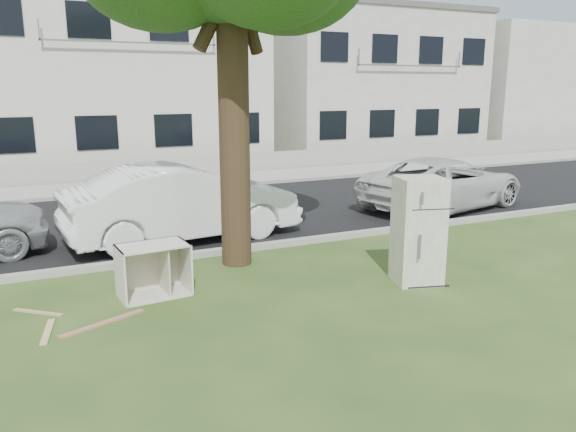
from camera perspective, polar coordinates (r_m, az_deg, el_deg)
name	(u,v)px	position (r m, az deg, el deg)	size (l,w,h in m)	color
ground	(299,291)	(9.02, 1.17, -7.63)	(120.00, 120.00, 0.00)	#264418
road	(195,215)	(14.43, -9.44, 0.09)	(120.00, 7.00, 0.01)	black
kerb_near	(245,251)	(11.16, -4.42, -3.60)	(120.00, 0.18, 0.12)	gray
kerb_far	(163,192)	(17.81, -12.58, 2.38)	(120.00, 0.18, 0.12)	gray
sidewalk	(153,185)	(19.20, -13.54, 3.10)	(120.00, 2.80, 0.01)	gray
low_wall	(143,168)	(20.71, -14.51, 4.70)	(120.00, 0.15, 0.70)	gray
townhouse_center	(116,74)	(25.35, -17.12, 13.64)	(11.22, 8.16, 7.44)	beige
townhouse_right	(359,82)	(29.61, 7.20, 13.33)	(10.20, 8.16, 6.84)	silver
filler_right	(546,87)	(39.23, 24.75, 11.83)	(16.00, 9.00, 6.40)	beige
fridge	(418,231)	(9.43, 13.08, -1.45)	(0.73, 0.67, 1.76)	beige
cabinet	(154,270)	(8.96, -13.50, -5.36)	(1.05, 0.65, 0.82)	white
plank_a	(103,323)	(8.23, -18.26, -10.30)	(1.25, 0.10, 0.03)	#9D694C
plank_b	(38,312)	(8.94, -24.03, -8.93)	(0.81, 0.08, 0.02)	tan
plank_c	(48,331)	(8.23, -23.23, -10.73)	(0.81, 0.09, 0.02)	tan
car_center	(183,203)	(11.99, -10.61, 1.35)	(1.70, 4.89, 1.61)	white
car_right	(444,183)	(15.51, 15.53, 3.24)	(2.27, 4.92, 1.37)	silver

